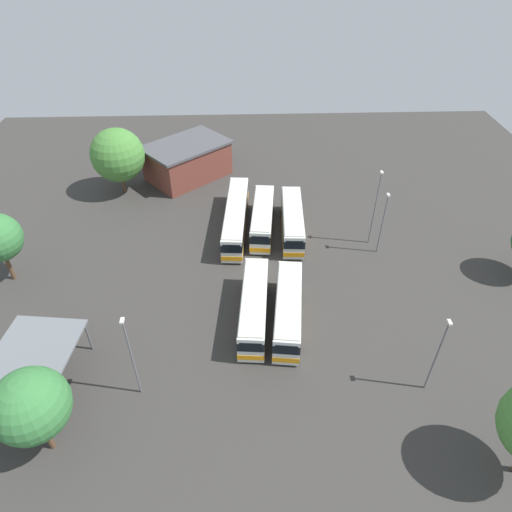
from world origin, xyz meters
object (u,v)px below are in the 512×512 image
object	(u,v)px
bus_row0_slot1	(262,218)
tree_south_edge	(31,406)
bus_row1_slot2	(288,309)
tree_northeast	(118,155)
depot_building	(187,160)
lamp_post_far_corner	(131,355)
bus_row0_slot0	(236,216)
maintenance_shelter	(28,361)
bus_row0_slot2	(292,221)
lamp_post_near_entrance	(375,206)
lamp_post_mid_lot	(437,354)
bus_row1_slot1	(254,306)
lamp_post_by_building	(383,221)

from	to	relation	value
bus_row0_slot1	tree_south_edge	bearing A→B (deg)	-31.88
bus_row1_slot2	tree_northeast	size ratio (longest dim) A/B	1.21
depot_building	lamp_post_far_corner	world-z (taller)	lamp_post_far_corner
bus_row0_slot0	maintenance_shelter	bearing A→B (deg)	-36.30
bus_row0_slot1	bus_row0_slot2	world-z (taller)	same
bus_row1_slot2	maintenance_shelter	size ratio (longest dim) A/B	1.11
depot_building	bus_row0_slot1	bearing A→B (deg)	35.97
lamp_post_near_entrance	lamp_post_mid_lot	bearing A→B (deg)	-0.02
depot_building	lamp_post_near_entrance	size ratio (longest dim) A/B	1.45
bus_row1_slot1	lamp_post_by_building	bearing A→B (deg)	124.91
lamp_post_near_entrance	tree_south_edge	distance (m)	39.73
tree_south_edge	lamp_post_mid_lot	bearing A→B (deg)	97.88
lamp_post_near_entrance	lamp_post_mid_lot	distance (m)	21.06
bus_row0_slot1	lamp_post_mid_lot	distance (m)	27.57
bus_row0_slot0	lamp_post_mid_lot	distance (m)	29.65
lamp_post_by_building	tree_south_edge	size ratio (longest dim) A/B	0.96
lamp_post_by_building	depot_building	bearing A→B (deg)	-129.02
lamp_post_by_building	tree_south_edge	bearing A→B (deg)	-53.11
lamp_post_far_corner	tree_northeast	world-z (taller)	tree_northeast
bus_row1_slot1	tree_northeast	bearing A→B (deg)	-145.45
maintenance_shelter	lamp_post_far_corner	size ratio (longest dim) A/B	1.14
bus_row0_slot1	tree_northeast	distance (m)	22.35
lamp_post_far_corner	lamp_post_near_entrance	world-z (taller)	lamp_post_near_entrance
bus_row1_slot2	lamp_post_near_entrance	distance (m)	17.50
bus_row0_slot1	lamp_post_near_entrance	distance (m)	13.78
tree_northeast	bus_row0_slot1	bearing A→B (deg)	61.95
bus_row0_slot0	bus_row1_slot1	distance (m)	16.09
lamp_post_by_building	tree_northeast	xyz separation A→B (m)	(-15.34, -32.95, 1.32)
bus_row0_slot1	lamp_post_by_building	bearing A→B (deg)	69.74
bus_row0_slot1	bus_row1_slot1	world-z (taller)	same
bus_row1_slot1	tree_northeast	distance (m)	31.68
lamp_post_by_building	tree_northeast	distance (m)	36.37
maintenance_shelter	tree_northeast	size ratio (longest dim) A/B	1.09
bus_row0_slot0	bus_row0_slot2	bearing A→B (deg)	80.41
bus_row0_slot0	bus_row1_slot2	bearing A→B (deg)	17.05
bus_row0_slot1	lamp_post_near_entrance	bearing A→B (deg)	76.47
bus_row0_slot1	tree_northeast	size ratio (longest dim) A/B	1.20
lamp_post_near_entrance	tree_northeast	distance (m)	35.09
bus_row1_slot1	depot_building	world-z (taller)	depot_building
tree_northeast	bus_row1_slot1	bearing A→B (deg)	34.55
lamp_post_near_entrance	tree_northeast	xyz separation A→B (m)	(-13.47, -32.39, 0.43)
bus_row0_slot0	bus_row0_slot1	distance (m)	3.37
lamp_post_by_building	lamp_post_far_corner	distance (m)	31.35
maintenance_shelter	lamp_post_far_corner	xyz separation A→B (m)	(0.82, 8.84, 1.38)
tree_south_edge	bus_row1_slot2	bearing A→B (deg)	122.46
lamp_post_by_building	lamp_post_near_entrance	world-z (taller)	lamp_post_near_entrance
lamp_post_far_corner	bus_row0_slot2	bearing A→B (deg)	146.32
lamp_post_near_entrance	tree_south_edge	size ratio (longest dim) A/B	1.17
bus_row0_slot1	lamp_post_mid_lot	xyz separation A→B (m)	(24.17, 12.97, 2.74)
bus_row0_slot0	depot_building	distance (m)	15.81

